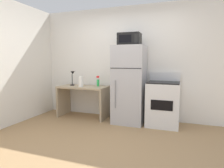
% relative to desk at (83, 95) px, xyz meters
% --- Properties ---
extents(ground_plane, '(12.00, 12.00, 0.00)m').
position_rel_desk_xyz_m(ground_plane, '(1.03, -1.34, -0.52)').
color(ground_plane, '#9E7A51').
extents(wall_back_white, '(5.00, 0.10, 2.60)m').
position_rel_desk_xyz_m(wall_back_white, '(1.03, 0.36, 0.78)').
color(wall_back_white, white).
rests_on(wall_back_white, ground).
extents(desk, '(1.17, 0.58, 0.75)m').
position_rel_desk_xyz_m(desk, '(0.00, 0.00, 0.00)').
color(desk, tan).
rests_on(desk, ground).
extents(desk_lamp, '(0.14, 0.12, 0.35)m').
position_rel_desk_xyz_m(desk_lamp, '(-0.31, 0.04, 0.47)').
color(desk_lamp, black).
rests_on(desk_lamp, desk).
extents(spray_bottle, '(0.06, 0.06, 0.25)m').
position_rel_desk_xyz_m(spray_bottle, '(0.34, 0.11, 0.32)').
color(spray_bottle, green).
rests_on(spray_bottle, desk).
extents(paper_towel_roll, '(0.11, 0.11, 0.24)m').
position_rel_desk_xyz_m(paper_towel_roll, '(-0.00, -0.10, 0.35)').
color(paper_towel_roll, white).
rests_on(paper_towel_roll, desk).
extents(refrigerator, '(0.66, 0.66, 1.67)m').
position_rel_desk_xyz_m(refrigerator, '(1.15, -0.03, 0.31)').
color(refrigerator, '#B7B7BC').
rests_on(refrigerator, ground).
extents(microwave, '(0.46, 0.35, 0.26)m').
position_rel_desk_xyz_m(microwave, '(1.15, -0.05, 1.28)').
color(microwave, black).
rests_on(microwave, refrigerator).
extents(oven_range, '(0.66, 0.61, 1.10)m').
position_rel_desk_xyz_m(oven_range, '(1.87, -0.01, -0.06)').
color(oven_range, white).
rests_on(oven_range, ground).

